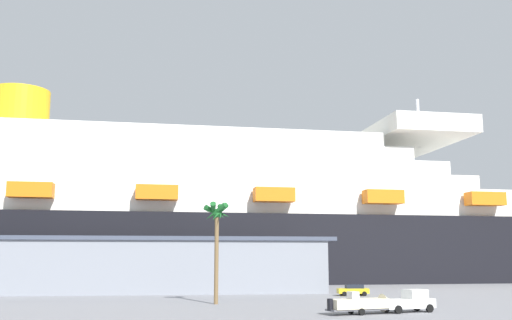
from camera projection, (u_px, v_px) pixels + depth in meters
name	position (u px, v px, depth m)	size (l,w,h in m)	color
ground_plane	(295.00, 288.00, 102.68)	(600.00, 600.00, 0.00)	gray
cruise_ship	(166.00, 221.00, 127.09)	(235.74, 39.64, 51.14)	black
terminal_building	(107.00, 265.00, 91.64)	(70.80, 21.31, 8.49)	gray
pickup_truck	(409.00, 301.00, 57.43)	(5.91, 3.29, 2.20)	white
small_boat_on_trailer	(365.00, 304.00, 55.43)	(8.04, 3.38, 2.15)	#595960
palm_tree	(217.00, 222.00, 68.73)	(3.41, 3.00, 11.89)	brown
parked_car_black_coupe	(89.00, 288.00, 87.91)	(4.62, 2.25, 1.58)	black
parked_car_yellow_taxi	(353.00, 290.00, 82.19)	(4.49, 2.29, 1.58)	yellow
parked_car_blue_suv	(138.00, 288.00, 87.46)	(4.53, 2.65, 1.58)	#264C99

